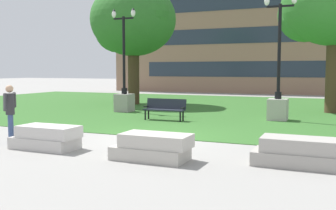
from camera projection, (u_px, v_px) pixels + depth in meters
name	position (u px, v px, depth m)	size (l,w,h in m)	color
ground_plane	(153.00, 138.00, 12.44)	(140.00, 140.00, 0.00)	gray
grass_lawn	(230.00, 109.00, 21.60)	(40.00, 20.00, 0.02)	#336628
concrete_block_center	(47.00, 138.00, 10.68)	(1.87, 0.90, 0.64)	#BCB7B2
concrete_block_left	(153.00, 147.00, 9.35)	(1.89, 0.90, 0.64)	#B2ADA3
concrete_block_right	(296.00, 152.00, 8.79)	(1.84, 0.90, 0.64)	#9E9991
person_skateboarder	(10.00, 110.00, 11.44)	(0.73, 1.09, 1.71)	#384C7A
skateboard	(27.00, 140.00, 11.60)	(1.03, 0.54, 0.14)	black
park_bench_near_right	(165.00, 108.00, 16.63)	(1.80, 0.54, 0.90)	#1E232D
lamp_post_left	(124.00, 91.00, 19.96)	(1.32, 0.80, 5.19)	gray
lamp_post_center	(278.00, 95.00, 16.57)	(1.32, 0.80, 5.25)	#ADA89E
tree_far_right	(334.00, 3.00, 19.09)	(5.36, 5.11, 7.63)	#4C3823
tree_far_left	(132.00, 21.00, 23.98)	(5.48, 5.22, 7.40)	#42301E
building_facade_distant	(267.00, 31.00, 34.55)	(30.17, 1.03, 11.06)	#8E6B56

